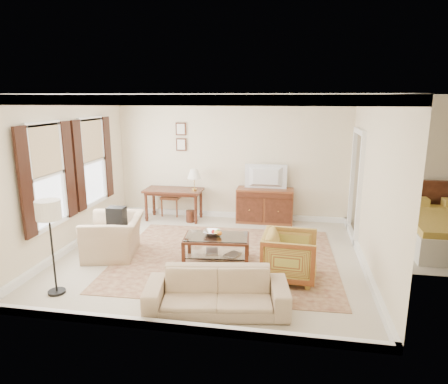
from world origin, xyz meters
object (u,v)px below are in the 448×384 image
(coffee_table, at_px, (217,242))
(writing_desk, at_px, (174,194))
(sofa, at_px, (217,285))
(sideboard, at_px, (265,205))
(tv, at_px, (266,169))
(striped_armchair, at_px, (290,254))
(club_armchair, at_px, (114,229))

(coffee_table, bearing_deg, writing_desk, 122.71)
(sofa, bearing_deg, sideboard, 76.17)
(tv, relative_size, sofa, 0.48)
(coffee_table, bearing_deg, sideboard, 74.91)
(tv, distance_m, striped_armchair, 3.10)
(club_armchair, height_order, sofa, club_armchair)
(sofa, bearing_deg, tv, 76.15)
(club_armchair, bearing_deg, coffee_table, 78.54)
(striped_armchair, relative_size, sofa, 0.44)
(tv, height_order, club_armchair, tv)
(writing_desk, bearing_deg, striped_armchair, -45.25)
(sideboard, bearing_deg, sofa, -94.75)
(tv, bearing_deg, club_armchair, 43.43)
(sideboard, relative_size, tv, 1.41)
(club_armchair, relative_size, sofa, 0.58)
(sideboard, distance_m, tv, 0.86)
(writing_desk, xyz_separation_m, sideboard, (2.15, 0.16, -0.23))
(sideboard, distance_m, sofa, 4.13)
(striped_armchair, xyz_separation_m, club_armchair, (-3.21, 0.47, 0.07))
(coffee_table, height_order, sofa, sofa)
(writing_desk, relative_size, coffee_table, 1.13)
(sofa, bearing_deg, club_armchair, 134.81)
(sideboard, relative_size, club_armchair, 1.15)
(striped_armchair, bearing_deg, sideboard, 14.99)
(striped_armchair, bearing_deg, writing_desk, 47.96)
(sideboard, bearing_deg, club_armchair, -136.34)
(coffee_table, distance_m, striped_armchair, 1.37)
(sideboard, height_order, coffee_table, sideboard)
(writing_desk, bearing_deg, coffee_table, -57.29)
(striped_armchair, bearing_deg, sofa, 143.91)
(coffee_table, bearing_deg, tv, 74.79)
(sideboard, relative_size, striped_armchair, 1.52)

